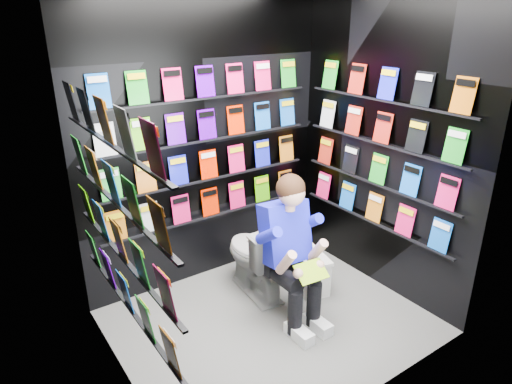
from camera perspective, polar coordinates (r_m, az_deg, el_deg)
floor at (r=3.96m, az=1.83°, el=-15.87°), size 2.40×2.40×0.00m
wall_back at (r=4.14m, az=-6.26°, el=5.93°), size 2.40×0.04×2.60m
wall_front at (r=2.66m, az=15.10°, el=-3.90°), size 2.40×0.04×2.60m
wall_left at (r=2.83m, az=-17.78°, el=-2.64°), size 0.04×2.00×2.60m
wall_right at (r=4.13m, az=15.61°, el=5.24°), size 0.04×2.00×2.60m
comics_back at (r=4.11m, az=-6.06°, el=5.91°), size 2.10×0.06×1.37m
comics_left at (r=2.84m, az=-17.22°, el=-2.42°), size 0.06×1.70×1.37m
comics_right at (r=4.11m, az=15.34°, el=5.24°), size 0.06×1.70×1.37m
toilet at (r=4.13m, az=0.04°, el=-8.05°), size 0.48×0.78×0.73m
longbox at (r=4.32m, az=6.60°, el=-9.91°), size 0.33×0.47×0.32m
longbox_lid at (r=4.23m, az=6.70°, el=-7.89°), size 0.36×0.50×0.03m
reader at (r=3.67m, az=3.44°, el=-5.11°), size 0.57×0.79×1.37m
held_comic at (r=3.53m, az=6.93°, el=-9.83°), size 0.26×0.17×0.11m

